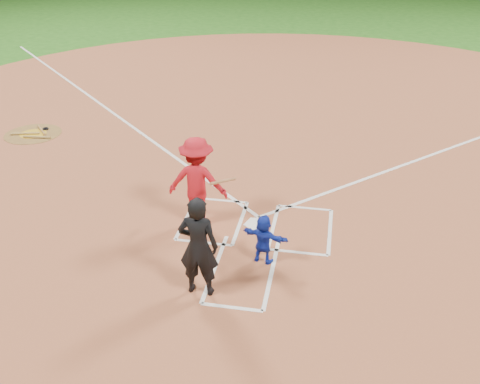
% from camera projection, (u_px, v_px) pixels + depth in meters
% --- Properties ---
extents(ground, '(120.00, 120.00, 0.00)m').
position_uv_depth(ground, '(257.00, 225.00, 11.72)').
color(ground, '#225B16').
rests_on(ground, ground).
extents(home_plate_dirt, '(28.00, 28.00, 0.01)m').
position_uv_depth(home_plate_dirt, '(286.00, 127.00, 16.92)').
color(home_plate_dirt, '#984F31').
rests_on(home_plate_dirt, ground).
extents(home_plate, '(0.60, 0.60, 0.02)m').
position_uv_depth(home_plate, '(257.00, 224.00, 11.71)').
color(home_plate, white).
rests_on(home_plate, home_plate_dirt).
extents(on_deck_circle, '(1.70, 1.70, 0.01)m').
position_uv_depth(on_deck_circle, '(33.00, 134.00, 16.35)').
color(on_deck_circle, brown).
rests_on(on_deck_circle, home_plate_dirt).
extents(on_deck_logo, '(0.80, 0.80, 0.00)m').
position_uv_depth(on_deck_logo, '(33.00, 134.00, 16.35)').
color(on_deck_logo, '#C39317').
rests_on(on_deck_logo, on_deck_circle).
extents(on_deck_bat_a, '(0.61, 0.67, 0.06)m').
position_uv_depth(on_deck_bat_a, '(42.00, 130.00, 16.53)').
color(on_deck_bat_a, '#A1713B').
rests_on(on_deck_bat_a, on_deck_circle).
extents(on_deck_bat_b, '(0.83, 0.29, 0.06)m').
position_uv_depth(on_deck_bat_b, '(25.00, 133.00, 16.28)').
color(on_deck_bat_b, olive).
rests_on(on_deck_bat_b, on_deck_circle).
extents(on_deck_bat_c, '(0.84, 0.14, 0.06)m').
position_uv_depth(on_deck_bat_c, '(37.00, 137.00, 16.03)').
color(on_deck_bat_c, olive).
rests_on(on_deck_bat_c, on_deck_circle).
extents(bat_weight_donut, '(0.19, 0.19, 0.05)m').
position_uv_depth(bat_weight_donut, '(45.00, 129.00, 16.65)').
color(bat_weight_donut, black).
rests_on(bat_weight_donut, on_deck_circle).
extents(catcher, '(0.99, 0.54, 1.02)m').
position_uv_depth(catcher, '(264.00, 239.00, 10.27)').
color(catcher, '#162EB7').
rests_on(catcher, home_plate_dirt).
extents(umpire, '(0.71, 0.47, 1.93)m').
position_uv_depth(umpire, '(198.00, 247.00, 9.23)').
color(umpire, black).
rests_on(umpire, home_plate_dirt).
extents(chalk_markings, '(28.35, 17.32, 0.01)m').
position_uv_depth(chalk_markings, '(284.00, 135.00, 16.30)').
color(chalk_markings, white).
rests_on(chalk_markings, home_plate_dirt).
extents(batter_at_plate, '(1.46, 0.92, 1.99)m').
position_uv_depth(batter_at_plate, '(197.00, 182.00, 11.35)').
color(batter_at_plate, red).
rests_on(batter_at_plate, home_plate_dirt).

